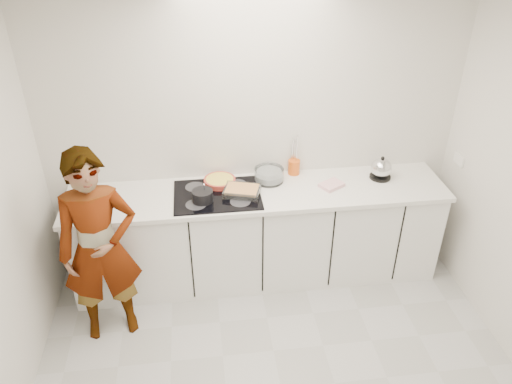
{
  "coord_description": "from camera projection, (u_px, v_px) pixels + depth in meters",
  "views": [
    {
      "loc": [
        -0.48,
        -2.29,
        3.13
      ],
      "look_at": [
        -0.05,
        1.05,
        1.05
      ],
      "focal_mm": 35.0,
      "sensor_mm": 36.0,
      "label": 1
    }
  ],
  "objects": [
    {
      "name": "hob",
      "position": [
        217.0,
        195.0,
        4.17
      ],
      "size": [
        0.72,
        0.54,
        0.01
      ],
      "primitive_type": "cube",
      "color": "black",
      "rests_on": "countertop"
    },
    {
      "name": "cook",
      "position": [
        100.0,
        249.0,
        3.72
      ],
      "size": [
        0.65,
        0.49,
        1.63
      ],
      "primitive_type": "imported",
      "rotation": [
        0.0,
        0.0,
        0.18
      ],
      "color": "white",
      "rests_on": "floor"
    },
    {
      "name": "tea_towel",
      "position": [
        332.0,
        185.0,
        4.29
      ],
      "size": [
        0.24,
        0.22,
        0.03
      ],
      "primitive_type": "cube",
      "rotation": [
        0.0,
        0.0,
        0.53
      ],
      "color": "white",
      "rests_on": "countertop"
    },
    {
      "name": "wall_back",
      "position": [
        254.0,
        134.0,
        4.29
      ],
      "size": [
        3.6,
        0.0,
        2.6
      ],
      "primitive_type": "cube",
      "color": "silver",
      "rests_on": "ground"
    },
    {
      "name": "utensil_crock",
      "position": [
        294.0,
        167.0,
        4.46
      ],
      "size": [
        0.13,
        0.13,
        0.13
      ],
      "primitive_type": "cylinder",
      "rotation": [
        0.0,
        0.0,
        -0.26
      ],
      "color": "#DE5814",
      "rests_on": "countertop"
    },
    {
      "name": "ceiling",
      "position": [
        296.0,
        22.0,
        2.26
      ],
      "size": [
        3.6,
        3.2,
        0.0
      ],
      "primitive_type": "cube",
      "color": "white",
      "rests_on": "wall_back"
    },
    {
      "name": "base_cabinets",
      "position": [
        258.0,
        236.0,
        4.48
      ],
      "size": [
        3.2,
        0.58,
        0.87
      ],
      "primitive_type": "cube",
      "color": "white",
      "rests_on": "floor"
    },
    {
      "name": "saucepan",
      "position": [
        202.0,
        196.0,
        4.05
      ],
      "size": [
        0.22,
        0.22,
        0.16
      ],
      "color": "black",
      "rests_on": "hob"
    },
    {
      "name": "countertop",
      "position": [
        258.0,
        194.0,
        4.24
      ],
      "size": [
        3.24,
        0.64,
        0.04
      ],
      "primitive_type": "cube",
      "color": "white",
      "rests_on": "base_cabinets"
    },
    {
      "name": "kettle",
      "position": [
        381.0,
        169.0,
        4.38
      ],
      "size": [
        0.22,
        0.22,
        0.21
      ],
      "color": "black",
      "rests_on": "countertop"
    },
    {
      "name": "mixing_bowl",
      "position": [
        269.0,
        175.0,
        4.35
      ],
      "size": [
        0.31,
        0.31,
        0.12
      ],
      "color": "silver",
      "rests_on": "countertop"
    },
    {
      "name": "tart_dish",
      "position": [
        220.0,
        181.0,
        4.31
      ],
      "size": [
        0.36,
        0.36,
        0.04
      ],
      "color": "#B63A2D",
      "rests_on": "hob"
    },
    {
      "name": "baking_dish",
      "position": [
        242.0,
        191.0,
        4.15
      ],
      "size": [
        0.34,
        0.29,
        0.06
      ],
      "color": "silver",
      "rests_on": "hob"
    }
  ]
}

